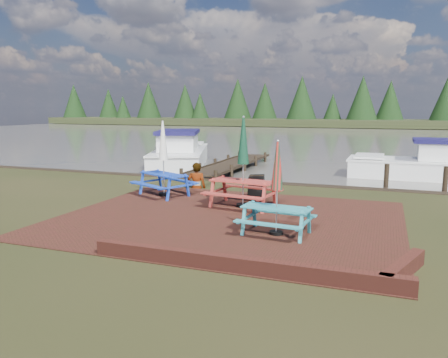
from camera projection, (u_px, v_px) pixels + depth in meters
ground at (214, 228)px, 10.89m from camera, size 120.00×120.00×0.00m
paving at (228, 219)px, 11.81m from camera, size 9.00×7.50×0.02m
brick_wall at (276, 266)px, 7.89m from camera, size 6.21×1.79×0.30m
water at (345, 137)px, 45.15m from camera, size 120.00×60.00×0.02m
far_treeline at (362, 106)px, 71.47m from camera, size 120.00×10.00×8.10m
picnic_table_teal at (277, 203)px, 10.21m from camera, size 1.73×1.57×2.23m
picnic_table_red at (243, 176)px, 13.06m from camera, size 2.18×1.99×2.71m
picnic_table_blue at (164, 170)px, 14.81m from camera, size 2.35×2.26×2.53m
chalkboard at (256, 187)px, 14.31m from camera, size 0.53×0.69×0.80m
jetty at (231, 164)px, 22.51m from camera, size 1.76×9.08×1.00m
boat_jetty at (180, 154)px, 23.89m from camera, size 5.00×8.04×2.21m
boat_near at (436, 166)px, 19.60m from camera, size 7.33×2.63×1.97m
person at (196, 163)px, 16.18m from camera, size 0.80×0.64×1.92m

